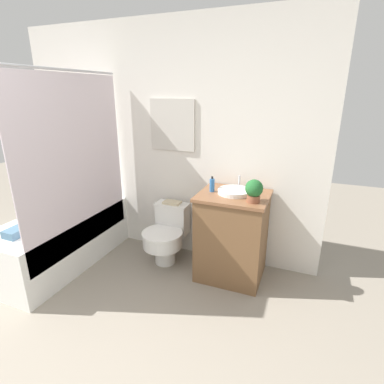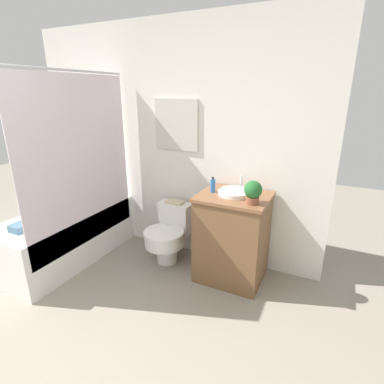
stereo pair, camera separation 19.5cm
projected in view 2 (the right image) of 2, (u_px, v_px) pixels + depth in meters
name	position (u px, v px, depth m)	size (l,w,h in m)	color
wall_back	(169.00, 143.00, 3.30)	(3.44, 0.07, 2.50)	white
shower_area	(68.00, 232.00, 3.31)	(0.68, 1.49, 1.98)	white
toilet	(169.00, 233.00, 3.27)	(0.43, 0.56, 0.62)	white
vanity	(232.00, 237.00, 2.92)	(0.66, 0.57, 0.88)	brown
sink	(235.00, 192.00, 2.80)	(0.32, 0.35, 0.13)	white
soap_bottle	(213.00, 185.00, 2.85)	(0.05, 0.05, 0.15)	#2D6BB2
potted_plant	(253.00, 192.00, 2.54)	(0.15, 0.15, 0.20)	brown
book_on_tank	(175.00, 202.00, 3.30)	(0.19, 0.13, 0.02)	beige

